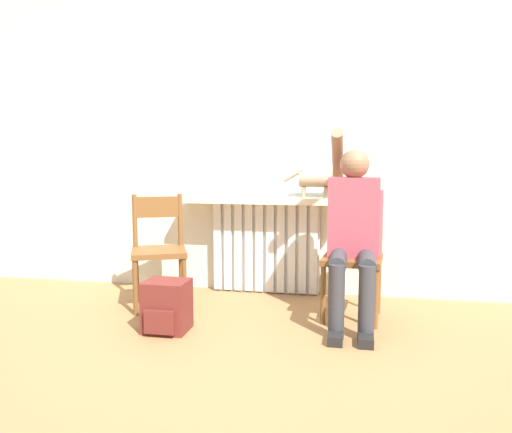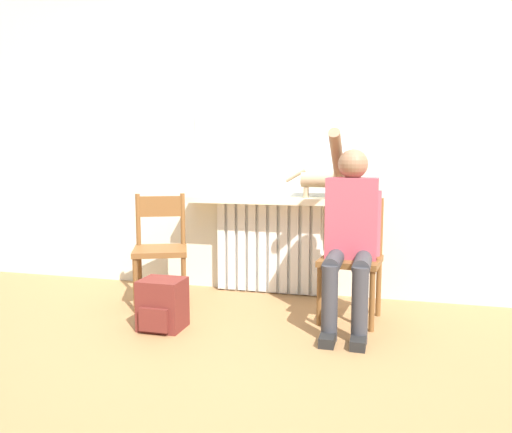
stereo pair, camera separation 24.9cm
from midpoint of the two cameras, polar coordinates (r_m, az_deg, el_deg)
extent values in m
plane|color=olive|center=(3.12, -5.11, -14.12)|extent=(12.00, 12.00, 0.00)
cube|color=beige|center=(4.12, -0.44, 10.08)|extent=(7.00, 0.06, 2.70)
cube|color=silver|center=(4.11, -0.61, -3.56)|extent=(0.88, 0.05, 0.75)
cube|color=silver|center=(4.17, -6.11, -3.45)|extent=(0.06, 0.03, 0.72)
cube|color=silver|center=(4.15, -4.94, -3.50)|extent=(0.06, 0.03, 0.72)
cube|color=silver|center=(4.12, -3.76, -3.55)|extent=(0.06, 0.03, 0.72)
cube|color=silver|center=(4.10, -2.56, -3.60)|extent=(0.06, 0.03, 0.72)
cube|color=silver|center=(4.08, -1.35, -3.64)|extent=(0.06, 0.03, 0.72)
cube|color=silver|center=(4.06, -0.13, -3.69)|extent=(0.06, 0.03, 0.72)
cube|color=silver|center=(4.05, 1.10, -3.73)|extent=(0.06, 0.03, 0.72)
cube|color=silver|center=(4.03, 2.34, -3.77)|extent=(0.06, 0.03, 0.72)
cube|color=silver|center=(4.02, 3.59, -3.81)|extent=(0.06, 0.03, 0.72)
cube|color=silver|center=(4.01, 4.85, -3.85)|extent=(0.06, 0.03, 0.72)
cube|color=beige|center=(3.97, -0.89, 1.89)|extent=(1.36, 0.25, 0.05)
cube|color=white|center=(4.08, -0.54, 10.10)|extent=(1.30, 0.01, 1.10)
cube|color=brown|center=(3.79, -12.91, -3.99)|extent=(0.52, 0.52, 0.04)
cylinder|color=brown|center=(3.68, -15.54, -7.88)|extent=(0.04, 0.04, 0.40)
cylinder|color=brown|center=(3.67, -10.15, -7.76)|extent=(0.04, 0.04, 0.40)
cylinder|color=brown|center=(4.01, -15.26, -6.66)|extent=(0.04, 0.04, 0.40)
cylinder|color=brown|center=(4.00, -10.33, -6.54)|extent=(0.04, 0.04, 0.40)
cylinder|color=brown|center=(3.93, -15.46, -0.45)|extent=(0.04, 0.04, 0.40)
cylinder|color=brown|center=(3.93, -10.47, -0.33)|extent=(0.04, 0.04, 0.40)
cube|color=brown|center=(3.92, -13.00, 1.06)|extent=(0.33, 0.16, 0.16)
cube|color=brown|center=(3.47, 8.94, -4.90)|extent=(0.43, 0.43, 0.04)
cylinder|color=brown|center=(3.38, 5.57, -8.94)|extent=(0.04, 0.04, 0.40)
cylinder|color=brown|center=(3.34, 11.42, -9.27)|extent=(0.04, 0.04, 0.40)
cylinder|color=brown|center=(3.71, 6.60, -7.55)|extent=(0.04, 0.04, 0.40)
cylinder|color=brown|center=(3.67, 11.93, -7.82)|extent=(0.04, 0.04, 0.40)
cylinder|color=brown|center=(3.63, 6.70, -0.84)|extent=(0.04, 0.04, 0.40)
cylinder|color=brown|center=(3.58, 12.10, -1.04)|extent=(0.04, 0.04, 0.40)
cube|color=brown|center=(3.59, 9.41, 0.63)|extent=(0.35, 0.06, 0.16)
cylinder|color=#333338|center=(3.27, 7.24, -4.91)|extent=(0.11, 0.43, 0.11)
cylinder|color=#333338|center=(3.27, 10.40, -5.00)|extent=(0.11, 0.43, 0.11)
cylinder|color=#333338|center=(3.12, 6.90, -9.66)|extent=(0.10, 0.10, 0.47)
cylinder|color=#333338|center=(3.11, 10.25, -9.76)|extent=(0.10, 0.10, 0.47)
cube|color=black|center=(3.12, 6.76, -13.54)|extent=(0.09, 0.20, 0.06)
cube|color=black|center=(3.12, 10.15, -13.65)|extent=(0.09, 0.20, 0.06)
cube|color=#B74251|center=(3.44, 9.05, -0.07)|extent=(0.34, 0.20, 0.54)
sphere|color=#846047|center=(3.42, 9.16, 5.94)|extent=(0.20, 0.20, 0.20)
cylinder|color=#846047|center=(3.56, 7.33, 6.78)|extent=(0.08, 0.50, 0.38)
cylinder|color=#B74251|center=(3.40, 11.59, -0.67)|extent=(0.08, 0.08, 0.43)
cylinder|color=#9E896B|center=(3.87, 4.93, 4.23)|extent=(0.25, 0.12, 0.12)
sphere|color=#9E896B|center=(3.86, 7.22, 4.45)|extent=(0.11, 0.11, 0.11)
cone|color=#9E896B|center=(3.83, 7.21, 5.16)|extent=(0.04, 0.04, 0.04)
cone|color=#9E896B|center=(3.88, 7.26, 5.18)|extent=(0.04, 0.04, 0.04)
cylinder|color=#9E896B|center=(3.84, 6.14, 2.68)|extent=(0.03, 0.03, 0.08)
cylinder|color=#9E896B|center=(3.90, 6.22, 2.74)|extent=(0.03, 0.03, 0.08)
cylinder|color=#9E896B|center=(3.86, 3.60, 2.73)|extent=(0.03, 0.03, 0.08)
cylinder|color=#9E896B|center=(3.92, 3.72, 2.79)|extent=(0.03, 0.03, 0.08)
cylinder|color=#9E896B|center=(3.89, 2.44, 4.70)|extent=(0.16, 0.03, 0.11)
cube|color=maroon|center=(3.32, -12.30, -9.96)|extent=(0.28, 0.24, 0.33)
cube|color=maroon|center=(3.23, -13.23, -11.71)|extent=(0.19, 0.03, 0.15)
camera|label=1|loc=(0.12, -91.95, -0.23)|focal=35.00mm
camera|label=2|loc=(0.12, 88.05, 0.23)|focal=35.00mm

